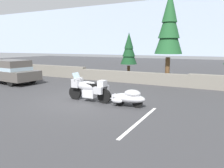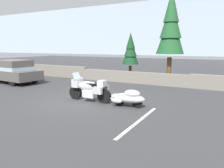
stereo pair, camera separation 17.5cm
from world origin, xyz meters
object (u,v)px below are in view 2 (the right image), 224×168
(touring_motorcycle, at_px, (89,88))
(car_shaped_trailer, at_px, (128,97))
(pine_tree_tall, at_px, (171,25))
(suv_at_left_edge, at_px, (12,71))
(pine_tree_far_right, at_px, (130,50))

(touring_motorcycle, distance_m, car_shaped_trailer, 2.06)
(pine_tree_tall, bearing_deg, car_shaped_trailer, -90.12)
(touring_motorcycle, xyz_separation_m, suv_at_left_edge, (-8.01, 1.92, 0.22))
(pine_tree_tall, height_order, pine_tree_far_right, pine_tree_tall)
(car_shaped_trailer, xyz_separation_m, pine_tree_tall, (0.01, 6.82, 3.58))
(car_shaped_trailer, relative_size, suv_at_left_edge, 0.44)
(touring_motorcycle, bearing_deg, pine_tree_far_right, 99.19)
(touring_motorcycle, distance_m, pine_tree_far_right, 7.92)
(car_shaped_trailer, bearing_deg, pine_tree_far_right, 113.21)
(car_shaped_trailer, bearing_deg, touring_motorcycle, 179.48)
(touring_motorcycle, relative_size, pine_tree_far_right, 0.63)
(pine_tree_tall, xyz_separation_m, pine_tree_far_right, (-3.30, 0.85, -1.69))
(car_shaped_trailer, distance_m, pine_tree_far_right, 8.55)
(car_shaped_trailer, distance_m, pine_tree_tall, 7.70)
(touring_motorcycle, relative_size, pine_tree_tall, 0.36)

